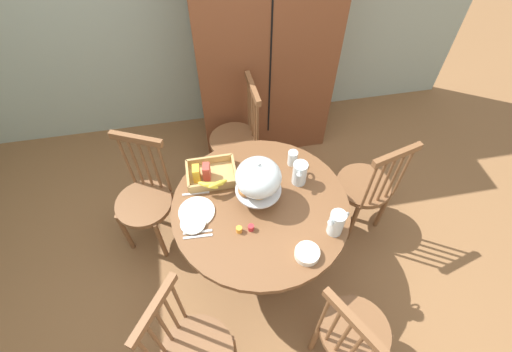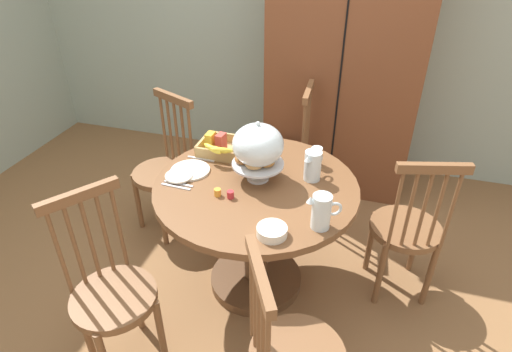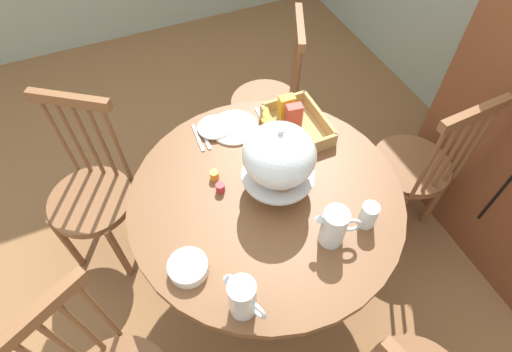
% 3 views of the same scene
% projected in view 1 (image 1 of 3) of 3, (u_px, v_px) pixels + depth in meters
% --- Properties ---
extents(ground_plane, '(10.00, 10.00, 0.00)m').
position_uv_depth(ground_plane, '(247.00, 278.00, 2.77)').
color(ground_plane, brown).
extents(wooden_armoire, '(1.18, 0.60, 1.96)m').
position_uv_depth(wooden_armoire, '(263.00, 43.00, 2.97)').
color(wooden_armoire, brown).
rests_on(wooden_armoire, ground_plane).
extents(dining_table, '(1.10, 1.10, 0.74)m').
position_uv_depth(dining_table, '(260.00, 225.00, 2.47)').
color(dining_table, brown).
rests_on(dining_table, ground_plane).
extents(windsor_chair_near_window, '(0.42, 0.42, 0.97)m').
position_uv_depth(windsor_chair_near_window, '(365.00, 188.00, 2.73)').
color(windsor_chair_near_window, brown).
rests_on(windsor_chair_near_window, ground_plane).
extents(windsor_chair_by_cabinet, '(0.40, 0.40, 0.97)m').
position_uv_depth(windsor_chair_by_cabinet, '(237.00, 140.00, 3.03)').
color(windsor_chair_by_cabinet, brown).
rests_on(windsor_chair_by_cabinet, ground_plane).
extents(windsor_chair_facing_door, '(0.44, 0.44, 0.97)m').
position_uv_depth(windsor_chair_facing_door, '(145.00, 201.00, 2.66)').
color(windsor_chair_facing_door, brown).
rests_on(windsor_chair_facing_door, ground_plane).
extents(windsor_chair_far_side, '(0.46, 0.46, 0.97)m').
position_uv_depth(windsor_chair_far_side, '(193.00, 350.00, 2.04)').
color(windsor_chair_far_side, brown).
rests_on(windsor_chair_far_side, ground_plane).
extents(windsor_chair_host_seat, '(0.45, 0.45, 0.97)m').
position_uv_depth(windsor_chair_host_seat, '(352.00, 334.00, 2.09)').
color(windsor_chair_host_seat, brown).
rests_on(windsor_chair_host_seat, ground_plane).
extents(pastry_stand_with_dome, '(0.28, 0.28, 0.34)m').
position_uv_depth(pastry_stand_with_dome, '(258.00, 179.00, 2.16)').
color(pastry_stand_with_dome, silver).
rests_on(pastry_stand_with_dome, dining_table).
extents(orange_juice_pitcher, '(0.09, 0.17, 0.17)m').
position_uv_depth(orange_juice_pitcher, '(300.00, 174.00, 2.34)').
color(orange_juice_pitcher, silver).
rests_on(orange_juice_pitcher, dining_table).
extents(milk_pitcher, '(0.17, 0.09, 0.18)m').
position_uv_depth(milk_pitcher, '(336.00, 224.00, 2.11)').
color(milk_pitcher, silver).
rests_on(milk_pitcher, dining_table).
extents(cereal_basket, '(0.32, 0.30, 0.12)m').
position_uv_depth(cereal_basket, '(209.00, 175.00, 2.38)').
color(cereal_basket, tan).
rests_on(cereal_basket, dining_table).
extents(china_plate_large, '(0.22, 0.22, 0.01)m').
position_uv_depth(china_plate_large, '(197.00, 212.00, 2.25)').
color(china_plate_large, white).
rests_on(china_plate_large, dining_table).
extents(china_plate_small, '(0.15, 0.15, 0.01)m').
position_uv_depth(china_plate_small, '(193.00, 223.00, 2.19)').
color(china_plate_small, white).
rests_on(china_plate_small, china_plate_large).
extents(cereal_bowl, '(0.14, 0.14, 0.04)m').
position_uv_depth(cereal_bowl, '(307.00, 253.00, 2.06)').
color(cereal_bowl, white).
rests_on(cereal_bowl, dining_table).
extents(drinking_glass, '(0.06, 0.06, 0.11)m').
position_uv_depth(drinking_glass, '(293.00, 158.00, 2.45)').
color(drinking_glass, silver).
rests_on(drinking_glass, dining_table).
extents(jam_jar_strawberry, '(0.04, 0.04, 0.04)m').
position_uv_depth(jam_jar_strawberry, '(251.00, 228.00, 2.16)').
color(jam_jar_strawberry, '#B7282D').
rests_on(jam_jar_strawberry, dining_table).
extents(jam_jar_apricot, '(0.04, 0.04, 0.04)m').
position_uv_depth(jam_jar_apricot, '(239.00, 230.00, 2.16)').
color(jam_jar_apricot, orange).
rests_on(jam_jar_apricot, dining_table).
extents(table_knife, '(0.17, 0.02, 0.01)m').
position_uv_depth(table_knife, '(198.00, 232.00, 2.17)').
color(table_knife, silver).
rests_on(table_knife, dining_table).
extents(dinner_fork, '(0.17, 0.02, 0.01)m').
position_uv_depth(dinner_fork, '(198.00, 236.00, 2.15)').
color(dinner_fork, silver).
rests_on(dinner_fork, dining_table).
extents(soup_spoon, '(0.17, 0.02, 0.01)m').
position_uv_depth(soup_spoon, '(196.00, 193.00, 2.34)').
color(soup_spoon, silver).
rests_on(soup_spoon, dining_table).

